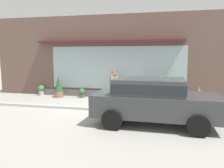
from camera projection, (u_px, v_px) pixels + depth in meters
name	position (u px, v px, depth m)	size (l,w,h in m)	color
ground_plane	(92.00, 109.00, 9.92)	(60.00, 60.00, 0.00)	#9E9B93
curb_strip	(91.00, 109.00, 9.72)	(14.00, 0.24, 0.12)	#B2B2AD
storefront	(109.00, 57.00, 12.73)	(14.00, 0.81, 4.61)	brown
fire_hydrant	(125.00, 96.00, 10.20)	(0.41, 0.38, 0.98)	red
pedestrian_with_handbag	(114.00, 86.00, 10.91)	(0.26, 0.63, 1.54)	#232328
pedestrian_passerby	(113.00, 82.00, 12.07)	(0.45, 0.31, 1.59)	#333847
parked_car_dark_gray	(153.00, 98.00, 7.58)	(4.17, 2.17, 1.57)	#383A3D
potted_plant_corner_tall	(199.00, 95.00, 11.13)	(0.32, 0.32, 0.87)	#33473D
potted_plant_doorstep	(41.00, 90.00, 13.39)	(0.37, 0.37, 0.61)	#B7B2A3
potted_plant_by_entrance	(140.00, 91.00, 12.15)	(0.40, 0.40, 0.97)	#33473D
potted_plant_near_hydrant	(82.00, 93.00, 12.67)	(0.34, 0.34, 0.52)	#4C4C51
potted_plant_window_left	(165.00, 91.00, 11.55)	(0.63, 0.63, 0.96)	#B7B2A3
potted_plant_low_front	(59.00, 87.00, 12.72)	(0.49, 0.49, 1.21)	#9E6042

